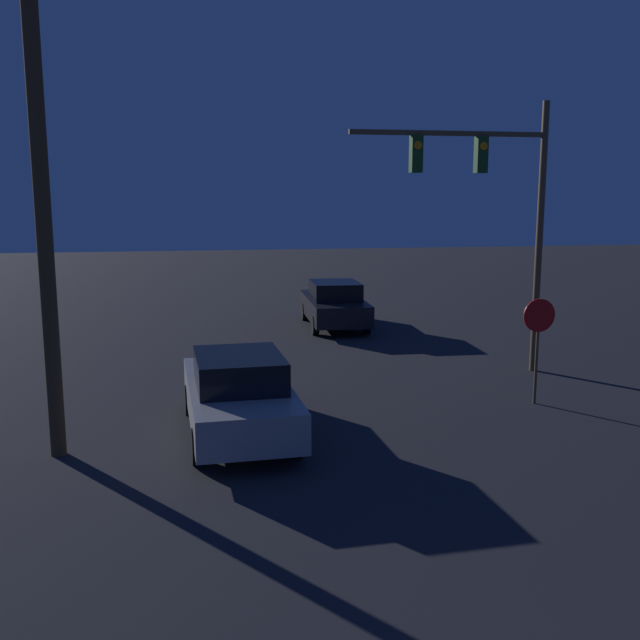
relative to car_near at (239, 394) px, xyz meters
The scene contains 5 objects.
car_near is the anchor object (origin of this frame).
car_far 11.85m from the car_near, 69.32° to the left, with size 2.11×4.91×1.65m.
traffic_signal_mast 8.73m from the car_near, 28.80° to the left, with size 5.19×0.30×6.99m.
stop_sign 6.83m from the car_near, ahead, with size 0.75×0.07×2.39m.
utility_pole 5.29m from the car_near, behind, with size 1.60×0.28×9.52m.
Camera 1 is at (-2.85, -1.94, 4.63)m, focal length 40.00 mm.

